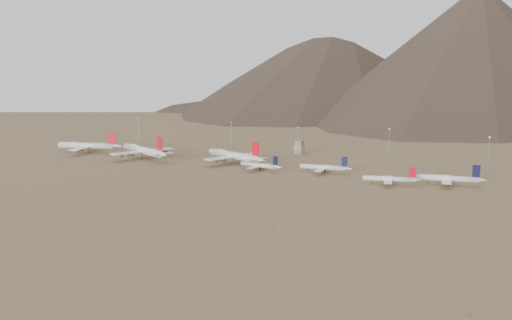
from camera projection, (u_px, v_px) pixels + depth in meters
The scene contains 16 objects.
ground at pixel (199, 171), 442.09m from camera, with size 3000.00×3000.00×0.00m, color olive.
mountain_ridge at pixel (443, 32), 1193.59m from camera, with size 4400.00×1000.00×300.00m.
widebody_west at pixel (88, 146), 532.97m from camera, with size 64.48×51.10×19.72m.
widebody_centre at pixel (143, 150), 497.67m from camera, with size 71.35×57.20×22.40m.
widebody_east at pixel (234, 156), 472.61m from camera, with size 67.58×53.85×20.90m.
narrowbody_a at pixel (260, 165), 443.39m from camera, with size 38.31×27.62×12.64m.
narrowbody_b at pixel (325, 168), 432.42m from camera, with size 41.45×30.07×13.72m.
narrowbody_c at pixel (391, 179), 389.89m from camera, with size 38.90×28.73×13.12m.
narrowbody_d at pixel (450, 179), 387.77m from camera, with size 45.82×33.49×15.25m.
control_tower at pixel (299, 148), 530.34m from camera, with size 8.00×8.00×12.00m.
mast_far_west at pixel (139, 128), 616.04m from camera, with size 2.00×0.60×25.70m.
mast_west at pixel (231, 133), 571.27m from camera, with size 2.00×0.60×25.70m.
mast_centre at pixel (298, 139), 520.23m from camera, with size 2.00×0.60×25.70m.
mast_east at pixel (389, 141), 509.10m from camera, with size 2.00×0.60×25.70m.
mast_far_east at pixel (489, 151), 449.94m from camera, with size 2.00×0.60×25.70m.
desert_scrub at pixel (111, 195), 358.83m from camera, with size 426.29×174.48×0.93m.
Camera 1 is at (249.46, -358.66, 81.18)m, focal length 40.00 mm.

